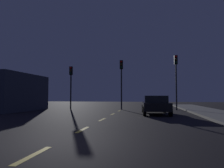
{
  "coord_description": "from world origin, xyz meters",
  "views": [
    {
      "loc": [
        2.59,
        -5.83,
        1.35
      ],
      "look_at": [
        -0.95,
        15.66,
        2.59
      ],
      "focal_mm": 34.48,
      "sensor_mm": 36.0,
      "label": 1
    }
  ],
  "objects_px": {
    "traffic_signal_center": "(121,75)",
    "traffic_signal_right": "(176,72)",
    "car_stopped_ahead": "(155,105)",
    "traffic_signal_left": "(71,79)"
  },
  "relations": [
    {
      "from": "traffic_signal_right",
      "to": "car_stopped_ahead",
      "type": "bearing_deg",
      "value": -113.27
    },
    {
      "from": "traffic_signal_left",
      "to": "traffic_signal_right",
      "type": "relative_size",
      "value": 0.84
    },
    {
      "from": "traffic_signal_center",
      "to": "traffic_signal_right",
      "type": "height_order",
      "value": "traffic_signal_right"
    },
    {
      "from": "traffic_signal_center",
      "to": "traffic_signal_right",
      "type": "bearing_deg",
      "value": 0.01
    },
    {
      "from": "traffic_signal_center",
      "to": "traffic_signal_right",
      "type": "distance_m",
      "value": 5.4
    },
    {
      "from": "traffic_signal_right",
      "to": "traffic_signal_center",
      "type": "bearing_deg",
      "value": -179.99
    },
    {
      "from": "traffic_signal_left",
      "to": "car_stopped_ahead",
      "type": "distance_m",
      "value": 10.29
    },
    {
      "from": "traffic_signal_center",
      "to": "traffic_signal_right",
      "type": "relative_size",
      "value": 0.93
    },
    {
      "from": "traffic_signal_right",
      "to": "car_stopped_ahead",
      "type": "distance_m",
      "value": 6.37
    },
    {
      "from": "traffic_signal_center",
      "to": "car_stopped_ahead",
      "type": "xyz_separation_m",
      "value": [
        3.18,
        -5.15,
        -2.79
      ]
    }
  ]
}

